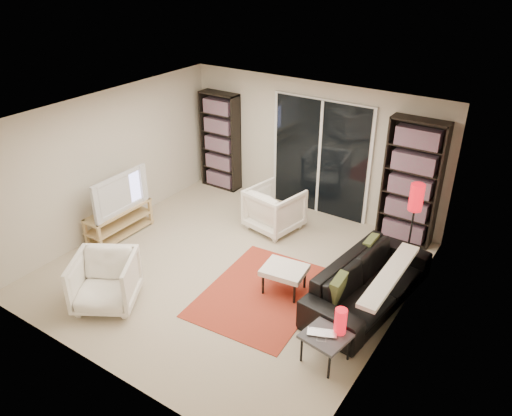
% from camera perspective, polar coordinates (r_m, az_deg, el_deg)
% --- Properties ---
extents(floor, '(5.00, 5.00, 0.00)m').
position_cam_1_polar(floor, '(7.76, -2.78, -6.94)').
color(floor, '#BAAC90').
rests_on(floor, ground).
extents(wall_back, '(5.00, 0.02, 2.40)m').
position_cam_1_polar(wall_back, '(9.11, 6.39, 6.90)').
color(wall_back, beige).
rests_on(wall_back, ground).
extents(wall_front, '(5.00, 0.02, 2.40)m').
position_cam_1_polar(wall_front, '(5.64, -18.34, -8.60)').
color(wall_front, beige).
rests_on(wall_front, ground).
extents(wall_left, '(0.02, 5.00, 2.40)m').
position_cam_1_polar(wall_left, '(8.75, -16.38, 5.03)').
color(wall_left, beige).
rests_on(wall_left, ground).
extents(wall_right, '(0.02, 5.00, 2.40)m').
position_cam_1_polar(wall_right, '(6.18, 16.12, -4.79)').
color(wall_right, beige).
rests_on(wall_right, ground).
extents(ceiling, '(5.00, 5.00, 0.02)m').
position_cam_1_polar(ceiling, '(6.70, -3.25, 10.21)').
color(ceiling, white).
rests_on(ceiling, wall_back).
extents(sliding_door, '(1.92, 0.08, 2.16)m').
position_cam_1_polar(sliding_door, '(9.05, 7.36, 5.68)').
color(sliding_door, white).
rests_on(sliding_door, ground).
extents(bookshelf_left, '(0.80, 0.30, 1.95)m').
position_cam_1_polar(bookshelf_left, '(10.03, -4.10, 7.62)').
color(bookshelf_left, black).
rests_on(bookshelf_left, ground).
extents(bookshelf_right, '(0.90, 0.30, 2.10)m').
position_cam_1_polar(bookshelf_right, '(8.39, 17.34, 2.79)').
color(bookshelf_right, black).
rests_on(bookshelf_right, ground).
extents(tv_stand, '(0.39, 1.22, 0.50)m').
position_cam_1_polar(tv_stand, '(8.80, -15.35, -1.49)').
color(tv_stand, tan).
rests_on(tv_stand, floor).
extents(tv, '(0.16, 1.15, 0.66)m').
position_cam_1_polar(tv, '(8.53, -15.73, 1.80)').
color(tv, black).
rests_on(tv, tv_stand).
extents(rug, '(1.66, 2.15, 0.01)m').
position_cam_1_polar(rug, '(7.25, 0.77, -9.67)').
color(rug, '#A93522').
rests_on(rug, floor).
extents(sofa, '(1.12, 2.29, 0.64)m').
position_cam_1_polar(sofa, '(7.08, 12.78, -8.34)').
color(sofa, black).
rests_on(sofa, floor).
extents(armchair_back, '(0.96, 0.98, 0.77)m').
position_cam_1_polar(armchair_back, '(8.64, 2.14, -0.10)').
color(armchair_back, white).
rests_on(armchair_back, floor).
extents(armchair_front, '(1.12, 1.13, 0.75)m').
position_cam_1_polar(armchair_front, '(7.14, -16.87, -8.03)').
color(armchair_front, white).
rests_on(armchair_front, floor).
extents(ottoman, '(0.66, 0.56, 0.40)m').
position_cam_1_polar(ottoman, '(7.11, 3.26, -7.19)').
color(ottoman, white).
rests_on(ottoman, floor).
extents(side_table, '(0.57, 0.57, 0.40)m').
position_cam_1_polar(side_table, '(6.08, 8.02, -14.41)').
color(side_table, '#414145').
rests_on(side_table, floor).
extents(laptop, '(0.41, 0.34, 0.03)m').
position_cam_1_polar(laptop, '(6.00, 7.51, -14.31)').
color(laptop, silver).
rests_on(laptop, side_table).
extents(table_lamp, '(0.15, 0.15, 0.33)m').
position_cam_1_polar(table_lamp, '(6.00, 9.63, -12.62)').
color(table_lamp, red).
rests_on(table_lamp, side_table).
extents(floor_lamp, '(0.22, 0.22, 1.47)m').
position_cam_1_polar(floor_lamp, '(7.45, 17.71, 0.21)').
color(floor_lamp, black).
rests_on(floor_lamp, floor).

